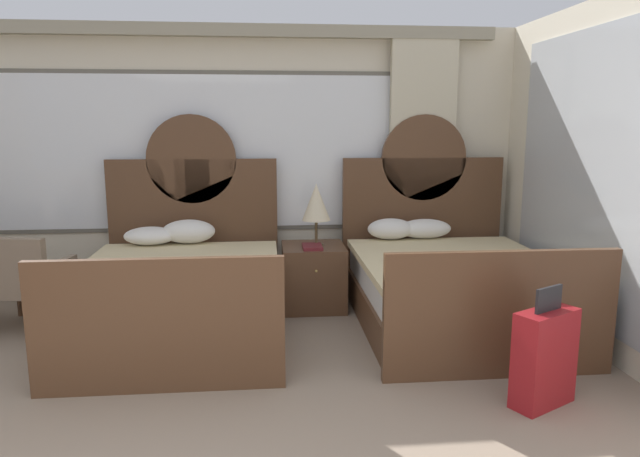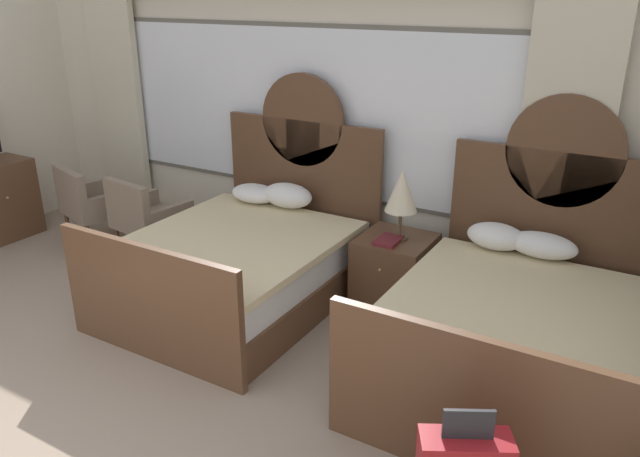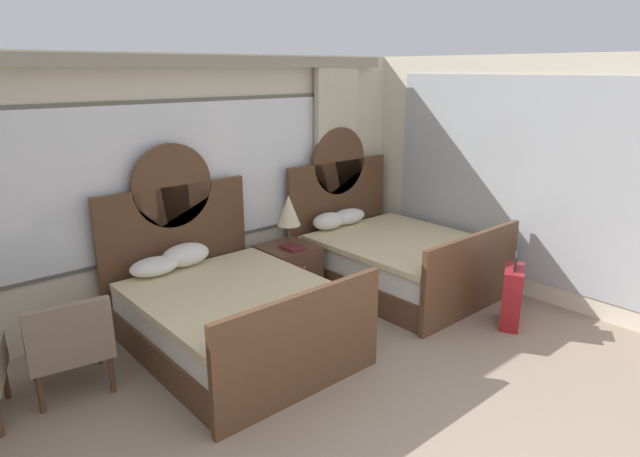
% 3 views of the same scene
% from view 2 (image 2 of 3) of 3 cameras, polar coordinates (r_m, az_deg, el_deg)
% --- Properties ---
extents(wall_back_window, '(6.65, 0.22, 2.70)m').
position_cam_2_polar(wall_back_window, '(5.91, -1.58, 10.35)').
color(wall_back_window, beige).
rests_on(wall_back_window, ground_plane).
extents(bed_near_window, '(1.65, 2.13, 1.84)m').
position_cam_2_polar(bed_near_window, '(5.32, -7.15, -2.90)').
color(bed_near_window, brown).
rests_on(bed_near_window, ground_plane).
extents(bed_near_mirror, '(1.65, 2.13, 1.84)m').
position_cam_2_polar(bed_near_mirror, '(4.44, 17.66, -9.05)').
color(bed_near_mirror, brown).
rests_on(bed_near_mirror, ground_plane).
extents(nightstand_between_beds, '(0.59, 0.61, 0.61)m').
position_cam_2_polar(nightstand_between_beds, '(5.27, 6.94, -3.93)').
color(nightstand_between_beds, brown).
rests_on(nightstand_between_beds, ground_plane).
extents(table_lamp_on_nightstand, '(0.27, 0.27, 0.59)m').
position_cam_2_polar(table_lamp_on_nightstand, '(4.99, 7.60, 3.42)').
color(table_lamp_on_nightstand, brown).
rests_on(table_lamp_on_nightstand, nightstand_between_beds).
extents(book_on_nightstand, '(0.18, 0.26, 0.03)m').
position_cam_2_polar(book_on_nightstand, '(5.04, 6.36, -1.11)').
color(book_on_nightstand, maroon).
rests_on(book_on_nightstand, nightstand_between_beds).
extents(armchair_by_window_left, '(0.71, 0.71, 0.84)m').
position_cam_2_polar(armchair_by_window_left, '(6.28, -15.89, 1.23)').
color(armchair_by_window_left, '#84705B').
rests_on(armchair_by_window_left, ground_plane).
extents(armchair_by_window_centre, '(0.77, 0.77, 0.84)m').
position_cam_2_polar(armchair_by_window_centre, '(6.85, -20.51, 2.35)').
color(armchair_by_window_centre, '#84705B').
rests_on(armchair_by_window_centre, ground_plane).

